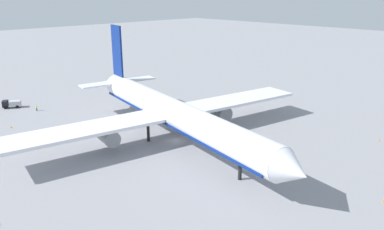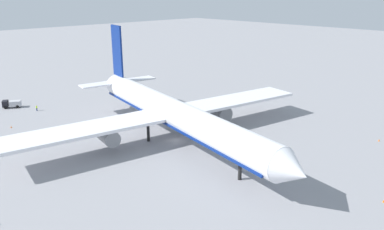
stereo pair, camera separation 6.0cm
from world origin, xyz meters
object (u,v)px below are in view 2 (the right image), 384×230
object	(u,v)px
traffic_cone_1	(120,93)
traffic_cone_2	(384,201)
ground_worker_1	(37,108)
traffic_cone_4	(156,95)
traffic_cone_0	(11,127)
airliner	(171,112)
service_truck_3	(12,104)
traffic_cone_3	(379,140)

from	to	relation	value
traffic_cone_1	traffic_cone_2	world-z (taller)	same
ground_worker_1	traffic_cone_4	world-z (taller)	ground_worker_1
traffic_cone_0	traffic_cone_2	world-z (taller)	same
airliner	traffic_cone_1	distance (m)	46.19
traffic_cone_2	traffic_cone_4	world-z (taller)	same
service_truck_3	traffic_cone_3	xyz separation A→B (m)	(86.59, 51.78, -0.97)
airliner	traffic_cone_4	world-z (taller)	airliner
ground_worker_1	traffic_cone_2	xyz separation A→B (m)	(89.66, 20.66, -0.57)
traffic_cone_0	traffic_cone_4	size ratio (longest dim) A/B	1.00
airliner	traffic_cone_2	size ratio (longest dim) A/B	139.90
airliner	traffic_cone_4	xyz separation A→B (m)	(-32.86, 21.44, -6.30)
traffic_cone_0	traffic_cone_3	size ratio (longest dim) A/B	1.00
service_truck_3	traffic_cone_2	bearing A→B (deg)	14.17
service_truck_3	ground_worker_1	xyz separation A→B (m)	(8.23, 4.06, -0.41)
airliner	ground_worker_1	size ratio (longest dim) A/B	46.27
airliner	service_truck_3	world-z (taller)	airliner
service_truck_3	traffic_cone_3	distance (m)	100.90
airliner	traffic_cone_0	xyz separation A→B (m)	(-34.13, -24.61, -6.30)
airliner	traffic_cone_0	world-z (taller)	airliner
traffic_cone_3	ground_worker_1	bearing A→B (deg)	-148.65
traffic_cone_0	traffic_cone_1	bearing A→B (deg)	103.47
traffic_cone_1	traffic_cone_3	bearing A→B (deg)	14.10
traffic_cone_1	traffic_cone_3	xyz separation A→B (m)	(77.79, 19.54, 0.00)
traffic_cone_0	traffic_cone_1	xyz separation A→B (m)	(-9.33, 38.93, 0.00)
service_truck_3	traffic_cone_2	distance (m)	100.98
airliner	traffic_cone_2	xyz separation A→B (m)	(45.64, 6.80, -6.30)
ground_worker_1	traffic_cone_0	world-z (taller)	ground_worker_1
traffic_cone_0	airliner	bearing A→B (deg)	35.79
airliner	service_truck_3	bearing A→B (deg)	-161.07
ground_worker_1	traffic_cone_0	xyz separation A→B (m)	(9.89, -10.74, -0.57)
service_truck_3	traffic_cone_0	world-z (taller)	service_truck_3
traffic_cone_2	ground_worker_1	bearing A→B (deg)	-167.02
airliner	traffic_cone_3	world-z (taller)	airliner
traffic_cone_3	traffic_cone_1	bearing A→B (deg)	-165.90
service_truck_3	traffic_cone_4	xyz separation A→B (m)	(19.39, 39.37, -0.97)
traffic_cone_0	traffic_cone_3	bearing A→B (deg)	40.50
traffic_cone_2	traffic_cone_4	bearing A→B (deg)	169.43
traffic_cone_0	traffic_cone_1	distance (m)	40.04
traffic_cone_1	service_truck_3	bearing A→B (deg)	-105.26
traffic_cone_0	traffic_cone_2	distance (m)	85.73
traffic_cone_1	traffic_cone_4	size ratio (longest dim) A/B	1.00
traffic_cone_1	traffic_cone_2	size ratio (longest dim) A/B	1.00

